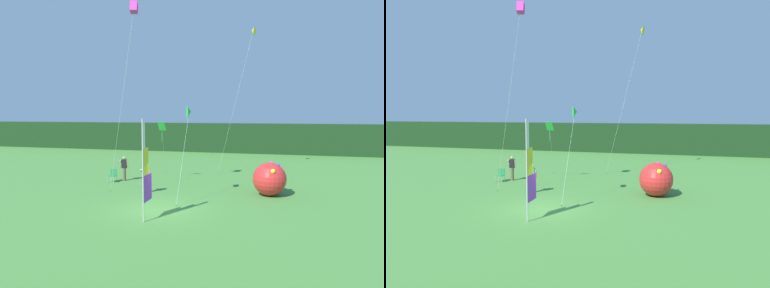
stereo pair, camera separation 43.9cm
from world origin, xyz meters
The scene contains 11 objects.
ground_plane centered at (0.00, 0.00, 0.00)m, with size 120.00×120.00×0.00m, color #478438.
distant_treeline centered at (0.00, 25.60, 1.76)m, with size 80.00×2.40×3.52m, color #193819.
banner_flag centered at (-0.02, -1.51, 2.18)m, with size 0.06×1.03×4.55m.
person_near_banner centered at (-4.83, 6.34, 0.93)m, with size 0.55×0.48×1.73m.
person_mid_field centered at (-1.97, 3.30, 0.91)m, with size 0.55×0.48×1.70m.
inflatable_balloon centered at (5.24, 4.44, 0.97)m, with size 1.94×1.94×1.94m.
folding_chair centered at (-5.43, 5.75, 0.51)m, with size 0.51×0.51×0.89m.
kite_green_delta_0 centered at (0.94, 2.47, 4.83)m, with size 0.54×1.93×5.18m.
kite_green_diamond_1 centered at (-2.26, 7.12, 3.64)m, with size 0.98×2.92×4.18m.
kite_magenta_box_2 centered at (-2.46, 3.03, 10.68)m, with size 2.06×0.65×11.12m.
kite_yellow_delta_3 centered at (3.58, 12.15, 11.13)m, with size 2.78×1.42×11.58m.
Camera 1 is at (5.60, -15.25, 4.79)m, focal length 31.43 mm.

